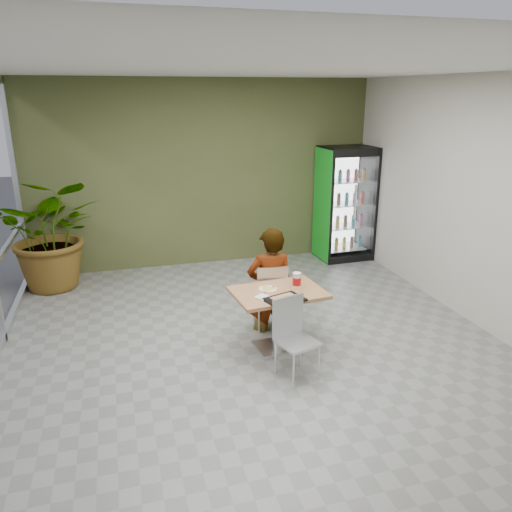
# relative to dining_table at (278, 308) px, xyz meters

# --- Properties ---
(ground) EXTENTS (7.00, 7.00, 0.00)m
(ground) POSITION_rel_dining_table_xyz_m (-0.24, -0.08, -0.54)
(ground) COLOR gray
(ground) RESTS_ON ground
(room_envelope) EXTENTS (6.00, 7.00, 3.20)m
(room_envelope) POSITION_rel_dining_table_xyz_m (-0.24, -0.08, 1.06)
(room_envelope) COLOR beige
(room_envelope) RESTS_ON ground
(dining_table) EXTENTS (1.12, 0.84, 0.75)m
(dining_table) POSITION_rel_dining_table_xyz_m (0.00, 0.00, 0.00)
(dining_table) COLOR #A97548
(dining_table) RESTS_ON ground
(chair_far) EXTENTS (0.42, 0.43, 0.90)m
(chair_far) POSITION_rel_dining_table_xyz_m (0.07, 0.51, -0.01)
(chair_far) COLOR silver
(chair_far) RESTS_ON ground
(chair_near) EXTENTS (0.48, 0.49, 0.88)m
(chair_near) POSITION_rel_dining_table_xyz_m (-0.02, -0.57, -0.02)
(chair_near) COLOR silver
(chair_near) RESTS_ON ground
(seated_woman) EXTENTS (0.64, 0.44, 1.66)m
(seated_woman) POSITION_rel_dining_table_xyz_m (0.08, 0.55, -0.00)
(seated_woman) COLOR black
(seated_woman) RESTS_ON ground
(pizza_plate) EXTENTS (0.30, 0.24, 0.03)m
(pizza_plate) POSITION_rel_dining_table_xyz_m (-0.10, 0.08, 0.23)
(pizza_plate) COLOR silver
(pizza_plate) RESTS_ON dining_table
(soda_cup) EXTENTS (0.10, 0.10, 0.18)m
(soda_cup) POSITION_rel_dining_table_xyz_m (0.25, 0.05, 0.30)
(soda_cup) COLOR silver
(soda_cup) RESTS_ON dining_table
(napkin_stack) EXTENTS (0.20, 0.20, 0.02)m
(napkin_stack) POSITION_rel_dining_table_xyz_m (-0.24, -0.15, 0.22)
(napkin_stack) COLOR silver
(napkin_stack) RESTS_ON dining_table
(cafeteria_tray) EXTENTS (0.49, 0.42, 0.02)m
(cafeteria_tray) POSITION_rel_dining_table_xyz_m (-0.02, -0.29, 0.23)
(cafeteria_tray) COLOR black
(cafeteria_tray) RESTS_ON dining_table
(beverage_fridge) EXTENTS (0.96, 0.75, 2.05)m
(beverage_fridge) POSITION_rel_dining_table_xyz_m (2.27, 3.02, 0.49)
(beverage_fridge) COLOR black
(beverage_fridge) RESTS_ON ground
(potted_plant) EXTENTS (1.77, 1.58, 1.77)m
(potted_plant) POSITION_rel_dining_table_xyz_m (-2.73, 2.88, 0.35)
(potted_plant) COLOR #2B6126
(potted_plant) RESTS_ON ground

